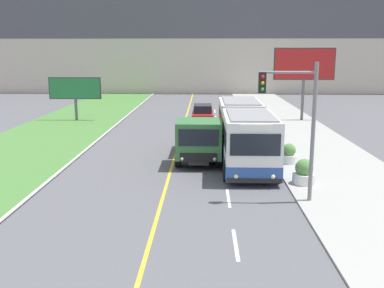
{
  "coord_description": "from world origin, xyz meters",
  "views": [
    {
      "loc": [
        1.75,
        -5.55,
        6.03
      ],
      "look_at": [
        1.1,
        16.7,
        1.4
      ],
      "focal_mm": 42.0,
      "sensor_mm": 36.0,
      "label": 1
    }
  ],
  "objects_px": {
    "dump_truck": "(199,140)",
    "planter_round_second": "(289,154)",
    "traffic_light_mast": "(297,114)",
    "billboard_large": "(304,66)",
    "planter_round_near": "(304,173)",
    "city_bus": "(244,132)",
    "billboard_small": "(75,89)",
    "car_distant": "(203,113)"
  },
  "relations": [
    {
      "from": "city_bus",
      "to": "dump_truck",
      "type": "bearing_deg",
      "value": -160.47
    },
    {
      "from": "dump_truck",
      "to": "traffic_light_mast",
      "type": "bearing_deg",
      "value": -59.09
    },
    {
      "from": "billboard_large",
      "to": "planter_round_near",
      "type": "xyz_separation_m",
      "value": [
        -3.99,
        -19.52,
        -4.15
      ]
    },
    {
      "from": "dump_truck",
      "to": "planter_round_second",
      "type": "distance_m",
      "value": 4.92
    },
    {
      "from": "billboard_large",
      "to": "planter_round_near",
      "type": "distance_m",
      "value": 20.35
    },
    {
      "from": "traffic_light_mast",
      "to": "planter_round_second",
      "type": "height_order",
      "value": "traffic_light_mast"
    },
    {
      "from": "city_bus",
      "to": "dump_truck",
      "type": "xyz_separation_m",
      "value": [
        -2.53,
        -0.9,
        -0.27
      ]
    },
    {
      "from": "traffic_light_mast",
      "to": "dump_truck",
      "type": "bearing_deg",
      "value": 120.91
    },
    {
      "from": "dump_truck",
      "to": "traffic_light_mast",
      "type": "relative_size",
      "value": 1.15
    },
    {
      "from": "city_bus",
      "to": "dump_truck",
      "type": "height_order",
      "value": "city_bus"
    },
    {
      "from": "city_bus",
      "to": "planter_round_second",
      "type": "relative_size",
      "value": 10.87
    },
    {
      "from": "billboard_large",
      "to": "planter_round_near",
      "type": "height_order",
      "value": "billboard_large"
    },
    {
      "from": "traffic_light_mast",
      "to": "planter_round_near",
      "type": "xyz_separation_m",
      "value": [
        0.92,
        2.33,
        -3.01
      ]
    },
    {
      "from": "planter_round_near",
      "to": "planter_round_second",
      "type": "height_order",
      "value": "planter_round_near"
    },
    {
      "from": "traffic_light_mast",
      "to": "planter_round_second",
      "type": "relative_size",
      "value": 5.26
    },
    {
      "from": "planter_round_second",
      "to": "traffic_light_mast",
      "type": "bearing_deg",
      "value": -98.56
    },
    {
      "from": "billboard_small",
      "to": "planter_round_second",
      "type": "xyz_separation_m",
      "value": [
        15.89,
        -15.21,
        -2.19
      ]
    },
    {
      "from": "dump_truck",
      "to": "planter_round_near",
      "type": "relative_size",
      "value": 5.61
    },
    {
      "from": "car_distant",
      "to": "billboard_large",
      "type": "relative_size",
      "value": 0.68
    },
    {
      "from": "dump_truck",
      "to": "billboard_large",
      "type": "height_order",
      "value": "billboard_large"
    },
    {
      "from": "car_distant",
      "to": "traffic_light_mast",
      "type": "bearing_deg",
      "value": -79.86
    },
    {
      "from": "city_bus",
      "to": "billboard_small",
      "type": "relative_size",
      "value": 2.55
    },
    {
      "from": "car_distant",
      "to": "traffic_light_mast",
      "type": "distance_m",
      "value": 21.76
    },
    {
      "from": "billboard_large",
      "to": "planter_round_second",
      "type": "bearing_deg",
      "value": -104.26
    },
    {
      "from": "car_distant",
      "to": "city_bus",
      "type": "bearing_deg",
      "value": -80.09
    },
    {
      "from": "traffic_light_mast",
      "to": "billboard_small",
      "type": "xyz_separation_m",
      "value": [
        -14.95,
        21.42,
        -0.86
      ]
    },
    {
      "from": "billboard_large",
      "to": "planter_round_near",
      "type": "relative_size",
      "value": 5.46
    },
    {
      "from": "dump_truck",
      "to": "billboard_large",
      "type": "bearing_deg",
      "value": 60.01
    },
    {
      "from": "dump_truck",
      "to": "planter_round_near",
      "type": "bearing_deg",
      "value": -41.04
    },
    {
      "from": "dump_truck",
      "to": "traffic_light_mast",
      "type": "distance_m",
      "value": 7.98
    },
    {
      "from": "dump_truck",
      "to": "billboard_small",
      "type": "relative_size",
      "value": 1.42
    },
    {
      "from": "dump_truck",
      "to": "billboard_large",
      "type": "distance_m",
      "value": 18.01
    },
    {
      "from": "billboard_large",
      "to": "traffic_light_mast",
      "type": "bearing_deg",
      "value": -102.67
    },
    {
      "from": "planter_round_near",
      "to": "traffic_light_mast",
      "type": "bearing_deg",
      "value": -111.58
    },
    {
      "from": "city_bus",
      "to": "planter_round_near",
      "type": "xyz_separation_m",
      "value": [
        2.31,
        -5.11,
        -0.95
      ]
    },
    {
      "from": "billboard_large",
      "to": "billboard_small",
      "type": "height_order",
      "value": "billboard_large"
    },
    {
      "from": "planter_round_near",
      "to": "city_bus",
      "type": "bearing_deg",
      "value": 114.34
    },
    {
      "from": "billboard_small",
      "to": "planter_round_near",
      "type": "bearing_deg",
      "value": -50.24
    },
    {
      "from": "billboard_large",
      "to": "billboard_small",
      "type": "distance_m",
      "value": 19.97
    },
    {
      "from": "dump_truck",
      "to": "planter_round_second",
      "type": "bearing_deg",
      "value": -4.0
    },
    {
      "from": "dump_truck",
      "to": "planter_round_near",
      "type": "xyz_separation_m",
      "value": [
        4.84,
        -4.21,
        -0.67
      ]
    },
    {
      "from": "city_bus",
      "to": "dump_truck",
      "type": "distance_m",
      "value": 2.7
    }
  ]
}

